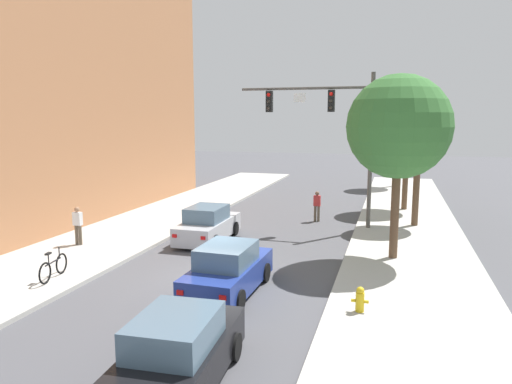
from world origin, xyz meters
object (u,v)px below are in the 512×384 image
(car_lead_silver, at_px, (208,225))
(car_following_blue, at_px, (228,271))
(fire_hydrant, at_px, (360,299))
(street_tree_second, at_px, (419,134))
(street_tree_third, at_px, (408,125))
(street_tree_nearest, at_px, (399,127))
(car_third_black, at_px, (178,354))
(traffic_signal_mast, at_px, (333,121))
(street_tree_farthest, at_px, (400,113))
(pedestrian_sidewalk_left_walker, at_px, (78,224))
(pedestrian_crossing_road, at_px, (317,205))
(bicycle_leaning, at_px, (53,267))

(car_lead_silver, distance_m, car_following_blue, 6.58)
(fire_hydrant, xyz_separation_m, street_tree_second, (1.86, 11.80, 4.22))
(car_following_blue, bearing_deg, street_tree_third, 70.22)
(street_tree_nearest, bearing_deg, street_tree_second, 80.69)
(car_third_black, bearing_deg, street_tree_nearest, 67.96)
(car_following_blue, bearing_deg, traffic_signal_mast, 79.06)
(street_tree_third, height_order, street_tree_farthest, street_tree_farthest)
(car_lead_silver, bearing_deg, street_tree_farthest, 67.34)
(pedestrian_sidewalk_left_walker, distance_m, pedestrian_crossing_road, 12.06)
(car_lead_silver, height_order, car_third_black, same)
(car_lead_silver, bearing_deg, fire_hydrant, -42.17)
(traffic_signal_mast, relative_size, fire_hydrant, 10.42)
(pedestrian_sidewalk_left_walker, relative_size, street_tree_nearest, 0.24)
(car_following_blue, height_order, street_tree_farthest, street_tree_farthest)
(car_following_blue, distance_m, fire_hydrant, 4.20)
(car_third_black, relative_size, street_tree_nearest, 0.62)
(street_tree_nearest, distance_m, street_tree_farthest, 20.65)
(car_third_black, xyz_separation_m, street_tree_nearest, (4.16, 10.29, 4.44))
(street_tree_nearest, height_order, street_tree_second, street_tree_nearest)
(car_following_blue, relative_size, bicycle_leaning, 2.44)
(car_following_blue, xyz_separation_m, street_tree_farthest, (5.19, 25.59, 5.22))
(car_following_blue, height_order, street_tree_nearest, street_tree_nearest)
(car_lead_silver, relative_size, street_tree_farthest, 0.58)
(bicycle_leaning, height_order, street_tree_nearest, street_tree_nearest)
(pedestrian_crossing_road, relative_size, fire_hydrant, 2.28)
(car_third_black, bearing_deg, street_tree_farthest, 81.97)
(pedestrian_crossing_road, distance_m, street_tree_second, 6.28)
(pedestrian_sidewalk_left_walker, bearing_deg, traffic_signal_mast, 34.55)
(pedestrian_crossing_road, relative_size, street_tree_third, 0.24)
(car_third_black, xyz_separation_m, street_tree_farthest, (4.36, 30.92, 5.22))
(pedestrian_sidewalk_left_walker, relative_size, street_tree_second, 0.27)
(bicycle_leaning, bearing_deg, car_third_black, -33.77)
(car_third_black, distance_m, street_tree_second, 17.69)
(pedestrian_crossing_road, bearing_deg, street_tree_nearest, -57.72)
(car_lead_silver, distance_m, street_tree_second, 11.23)
(car_third_black, distance_m, pedestrian_crossing_road, 16.59)
(street_tree_nearest, bearing_deg, pedestrian_crossing_road, 122.28)
(fire_hydrant, height_order, street_tree_second, street_tree_second)
(street_tree_farthest, bearing_deg, street_tree_third, -87.90)
(pedestrian_sidewalk_left_walker, height_order, street_tree_farthest, street_tree_farthest)
(street_tree_farthest, bearing_deg, traffic_signal_mast, -101.79)
(car_lead_silver, relative_size, fire_hydrant, 5.89)
(traffic_signal_mast, height_order, car_following_blue, traffic_signal_mast)
(pedestrian_sidewalk_left_walker, xyz_separation_m, pedestrian_crossing_road, (8.91, 8.13, -0.15))
(car_third_black, bearing_deg, car_following_blue, 98.79)
(car_third_black, bearing_deg, street_tree_second, 72.53)
(bicycle_leaning, bearing_deg, street_tree_farthest, 67.13)
(street_tree_third, bearing_deg, bicycle_leaning, -125.27)
(street_tree_second, bearing_deg, bicycle_leaning, -135.07)
(car_lead_silver, relative_size, pedestrian_sidewalk_left_walker, 2.59)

